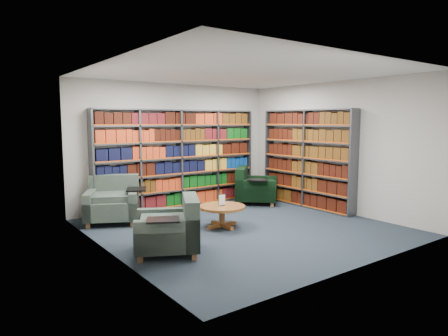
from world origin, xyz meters
TOP-DOWN VIEW (x-y plane):
  - room_shell at (0.00, 0.00)m, footprint 5.02×5.02m
  - bookshelf_back at (0.00, 2.34)m, footprint 4.00×0.28m
  - bookshelf_right at (2.34, 0.60)m, footprint 0.28×2.50m
  - chair_teal_left at (-1.75, 1.88)m, footprint 1.31×1.30m
  - chair_green_right at (1.60, 1.62)m, footprint 1.33×1.33m
  - chair_teal_front at (-1.72, -0.48)m, footprint 1.24×1.24m
  - coffee_table at (-0.30, 0.25)m, footprint 0.86×0.86m

SIDE VIEW (x-z plane):
  - coffee_table at x=-0.30m, z-range 0.02..0.62m
  - chair_teal_front at x=-1.72m, z-range -0.08..0.75m
  - chair_green_right at x=1.60m, z-range -0.08..0.77m
  - chair_teal_left at x=-1.75m, z-range -0.09..0.80m
  - bookshelf_back at x=0.00m, z-range 0.00..2.20m
  - bookshelf_right at x=2.34m, z-range 0.00..2.20m
  - room_shell at x=0.00m, z-range -0.01..2.81m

